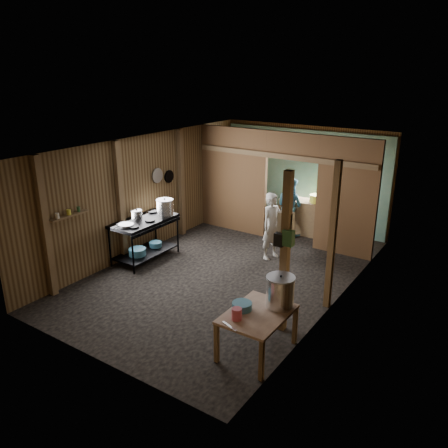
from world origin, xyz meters
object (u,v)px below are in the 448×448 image
Objects in this scene: gas_range at (145,239)px; yellow_tub at (317,199)px; prep_table at (257,333)px; stock_pot at (280,292)px; cook at (272,226)px; pink_bucket at (237,314)px; stove_pot_large at (165,208)px.

yellow_tub is at bearing 54.00° from gas_range.
stock_pot reaches higher than prep_table.
prep_table is 0.76× the size of cook.
yellow_tub is (-1.08, 5.33, 0.20)m from pink_bucket.
prep_table is 0.54m from pink_bucket.
pink_bucket is at bearing -28.44° from gas_range.
cook is at bearing 27.50° from stove_pot_large.
stock_pot reaches higher than yellow_tub.
pink_bucket is 5.44m from yellow_tub.
stock_pot is (3.88, -1.26, 0.43)m from gas_range.
prep_table is at bearing 63.38° from pink_bucket.
pink_bucket is 3.74m from cook.
pink_bucket is (3.38, -2.42, -0.33)m from stove_pot_large.
prep_table is 5.20m from yellow_tub.
gas_range is 4.11m from stock_pot.
gas_range is 4.12× the size of stove_pot_large.
prep_table is 3.27× the size of yellow_tub.
pink_bucket is at bearing -35.63° from stove_pot_large.
yellow_tub reaches higher than prep_table.
yellow_tub reaches higher than pink_bucket.
stove_pot_large is 0.75× the size of stock_pot.
gas_range is at bearing 161.97° from stock_pot.
stock_pot is at bearing 63.34° from prep_table.
cook is at bearing 114.73° from prep_table.
gas_range is 2.76m from cook.
gas_range reaches higher than pink_bucket.
yellow_tub is (2.48, 3.41, 0.49)m from gas_range.
prep_table is at bearing -137.88° from cook.
yellow_tub reaches higher than gas_range.
yellow_tub is at bearing 103.81° from prep_table.
pink_bucket is 0.51× the size of yellow_tub.
stove_pot_large is 4.12m from stock_pot.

